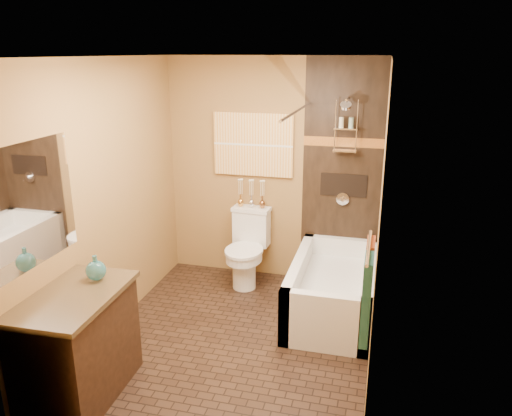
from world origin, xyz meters
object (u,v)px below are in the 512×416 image
(bathtub, at_px, (332,293))
(toilet, at_px, (247,248))
(sunset_painting, at_px, (253,145))
(vanity, at_px, (78,345))

(bathtub, height_order, toilet, toilet)
(toilet, bearing_deg, sunset_painting, 94.17)
(sunset_painting, relative_size, bathtub, 0.60)
(sunset_painting, distance_m, vanity, 2.81)
(toilet, bearing_deg, vanity, -103.76)
(toilet, distance_m, vanity, 2.31)
(sunset_painting, bearing_deg, vanity, -106.04)
(bathtub, bearing_deg, vanity, -134.58)
(sunset_painting, xyz_separation_m, toilet, (0.00, -0.28, -1.12))
(bathtub, relative_size, toilet, 1.77)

